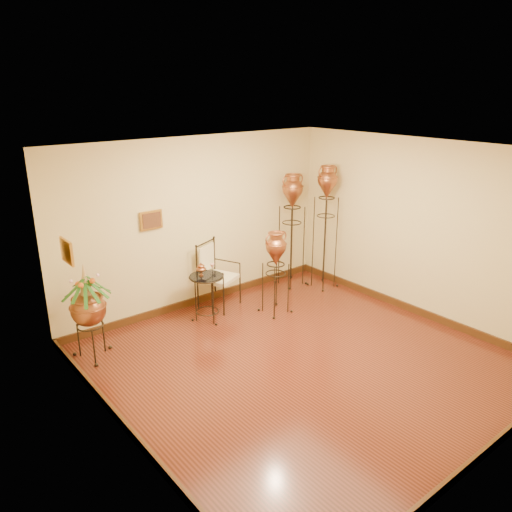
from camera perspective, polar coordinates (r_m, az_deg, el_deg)
ground at (r=6.92m, az=5.25°, el=-11.85°), size 5.00×5.00×0.00m
room_shell at (r=6.22m, az=5.64°, el=2.01°), size 5.02×5.02×2.81m
amphora_tall at (r=8.99m, az=7.93°, el=3.40°), size 0.58×0.58×2.25m
amphora_mid at (r=9.07m, az=4.10°, el=3.04°), size 0.58×0.58×2.09m
amphora_short at (r=8.00m, az=2.26°, el=-1.88°), size 0.56×0.56×1.39m
planter_urn at (r=7.00m, az=-18.67°, el=-5.35°), size 0.91×0.91×1.38m
armchair at (r=8.26m, az=-4.26°, el=-2.23°), size 0.80×0.78×1.11m
side_table at (r=7.85m, az=-5.64°, el=-4.70°), size 0.67×0.67×0.95m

